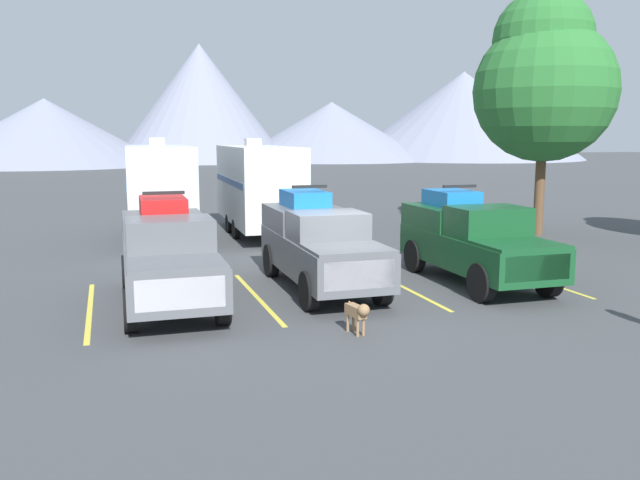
# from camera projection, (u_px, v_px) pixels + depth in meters

# --- Properties ---
(ground_plane) EXTENTS (240.00, 240.00, 0.00)m
(ground_plane) POSITION_uv_depth(u_px,v_px,m) (343.00, 300.00, 16.19)
(ground_plane) COLOR #3F4244
(pickup_truck_a) EXTENTS (2.23, 5.84, 2.62)m
(pickup_truck_a) POSITION_uv_depth(u_px,v_px,m) (168.00, 253.00, 15.71)
(pickup_truck_a) COLOR #595B60
(pickup_truck_a) RESTS_ON ground
(pickup_truck_b) EXTENTS (2.14, 5.82, 2.66)m
(pickup_truck_b) POSITION_uv_depth(u_px,v_px,m) (318.00, 242.00, 17.34)
(pickup_truck_b) COLOR #595B60
(pickup_truck_b) RESTS_ON ground
(pickup_truck_c) EXTENTS (2.23, 5.56, 2.61)m
(pickup_truck_c) POSITION_uv_depth(u_px,v_px,m) (472.00, 238.00, 18.04)
(pickup_truck_c) COLOR #144723
(pickup_truck_c) RESTS_ON ground
(lot_stripe_a) EXTENTS (0.12, 5.50, 0.01)m
(lot_stripe_a) POSITION_uv_depth(u_px,v_px,m) (90.00, 310.00, 15.22)
(lot_stripe_a) COLOR gold
(lot_stripe_a) RESTS_ON ground
(lot_stripe_b) EXTENTS (0.12, 5.50, 0.01)m
(lot_stripe_b) POSITION_uv_depth(u_px,v_px,m) (257.00, 297.00, 16.42)
(lot_stripe_b) COLOR gold
(lot_stripe_b) RESTS_ON ground
(lot_stripe_c) EXTENTS (0.12, 5.50, 0.01)m
(lot_stripe_c) POSITION_uv_depth(u_px,v_px,m) (402.00, 286.00, 17.61)
(lot_stripe_c) COLOR gold
(lot_stripe_c) RESTS_ON ground
(lot_stripe_d) EXTENTS (0.12, 5.50, 0.01)m
(lot_stripe_d) POSITION_uv_depth(u_px,v_px,m) (528.00, 277.00, 18.81)
(lot_stripe_d) COLOR gold
(lot_stripe_d) RESTS_ON ground
(camper_trailer_a) EXTENTS (2.58, 7.73, 3.91)m
(camper_trailer_a) POSITION_uv_depth(u_px,v_px,m) (159.00, 187.00, 25.20)
(camper_trailer_a) COLOR silver
(camper_trailer_a) RESTS_ON ground
(camper_trailer_b) EXTENTS (2.61, 8.70, 3.87)m
(camper_trailer_b) POSITION_uv_depth(u_px,v_px,m) (258.00, 185.00, 26.57)
(camper_trailer_b) COLOR silver
(camper_trailer_b) RESTS_ON ground
(dog) EXTENTS (0.33, 0.81, 0.69)m
(dog) POSITION_uv_depth(u_px,v_px,m) (358.00, 312.00, 13.24)
(dog) COLOR olive
(dog) RESTS_ON ground
(tree_a) EXTENTS (5.55, 5.55, 9.61)m
(tree_a) POSITION_uv_depth(u_px,v_px,m) (544.00, 78.00, 25.84)
(tree_a) COLOR brown
(tree_a) RESTS_ON ground
(mountain_ridge) EXTENTS (148.65, 51.58, 17.92)m
(mountain_ridge) POSITION_uv_depth(u_px,v_px,m) (106.00, 117.00, 96.28)
(mountain_ridge) COLOR gray
(mountain_ridge) RESTS_ON ground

